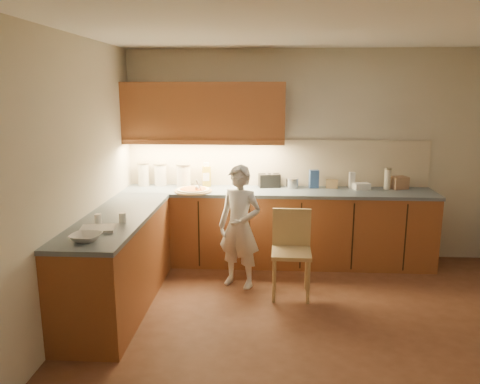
{
  "coord_description": "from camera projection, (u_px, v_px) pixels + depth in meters",
  "views": [
    {
      "loc": [
        -0.5,
        -3.86,
        2.11
      ],
      "look_at": [
        -0.8,
        1.2,
        1.0
      ],
      "focal_mm": 35.0,
      "sensor_mm": 36.0,
      "label": 1
    }
  ],
  "objects": [
    {
      "name": "canister_b",
      "position": [
        160.0,
        174.0,
        5.92
      ],
      "size": [
        0.16,
        0.16,
        0.28
      ],
      "rotation": [
        0.0,
        0.0,
        0.35
      ],
      "color": "white",
      "rests_on": "l_counter"
    },
    {
      "name": "l_counter",
      "position": [
        230.0,
        237.0,
        5.35
      ],
      "size": [
        3.77,
        2.62,
        0.92
      ],
      "color": "brown",
      "rests_on": "ground"
    },
    {
      "name": "spice_jar_a",
      "position": [
        98.0,
        219.0,
        4.25
      ],
      "size": [
        0.07,
        0.07,
        0.08
      ],
      "primitive_type": "cylinder",
      "rotation": [
        0.0,
        0.0,
        0.04
      ],
      "color": "white",
      "rests_on": "l_counter"
    },
    {
      "name": "mixing_bowl",
      "position": [
        86.0,
        237.0,
        3.75
      ],
      "size": [
        0.27,
        0.27,
        0.06
      ],
      "primitive_type": "imported",
      "rotation": [
        0.0,
        0.0,
        -0.14
      ],
      "color": "silver",
      "rests_on": "l_counter"
    },
    {
      "name": "canister_d",
      "position": [
        184.0,
        175.0,
        5.84
      ],
      "size": [
        0.17,
        0.17,
        0.28
      ],
      "rotation": [
        0.0,
        0.0,
        0.23
      ],
      "color": "white",
      "rests_on": "l_counter"
    },
    {
      "name": "pizza_on_board",
      "position": [
        193.0,
        190.0,
        5.56
      ],
      "size": [
        0.44,
        0.44,
        0.18
      ],
      "rotation": [
        0.0,
        0.0,
        -0.37
      ],
      "color": "tan",
      "rests_on": "l_counter"
    },
    {
      "name": "backsplash",
      "position": [
        277.0,
        163.0,
        5.88
      ],
      "size": [
        3.75,
        0.02,
        0.58
      ],
      "primitive_type": "cube",
      "color": "beige",
      "rests_on": "l_counter"
    },
    {
      "name": "spice_jar_b",
      "position": [
        123.0,
        218.0,
        4.28
      ],
      "size": [
        0.09,
        0.09,
        0.09
      ],
      "primitive_type": "cylinder",
      "rotation": [
        0.0,
        0.0,
        0.4
      ],
      "color": "white",
      "rests_on": "l_counter"
    },
    {
      "name": "canister_a",
      "position": [
        143.0,
        174.0,
        5.9
      ],
      "size": [
        0.15,
        0.15,
        0.3
      ],
      "rotation": [
        0.0,
        0.0,
        -0.01
      ],
      "color": "beige",
      "rests_on": "l_counter"
    },
    {
      "name": "dough_cloth",
      "position": [
        98.0,
        229.0,
        4.06
      ],
      "size": [
        0.33,
        0.28,
        0.02
      ],
      "primitive_type": "cube",
      "rotation": [
        0.0,
        0.0,
        0.19
      ],
      "color": "silver",
      "rests_on": "l_counter"
    },
    {
      "name": "toaster",
      "position": [
        269.0,
        180.0,
        5.82
      ],
      "size": [
        0.28,
        0.19,
        0.17
      ],
      "rotation": [
        0.0,
        0.0,
        0.17
      ],
      "color": "black",
      "rests_on": "l_counter"
    },
    {
      "name": "white_bottle",
      "position": [
        352.0,
        180.0,
        5.76
      ],
      "size": [
        0.07,
        0.07,
        0.2
      ],
      "primitive_type": "cube",
      "rotation": [
        0.0,
        0.0,
        0.09
      ],
      "color": "white",
      "rests_on": "l_counter"
    },
    {
      "name": "canister_c",
      "position": [
        182.0,
        175.0,
        5.84
      ],
      "size": [
        0.15,
        0.15,
        0.29
      ],
      "rotation": [
        0.0,
        0.0,
        -0.21
      ],
      "color": "silver",
      "rests_on": "l_counter"
    },
    {
      "name": "card_box_b",
      "position": [
        399.0,
        183.0,
        5.73
      ],
      "size": [
        0.23,
        0.2,
        0.15
      ],
      "primitive_type": "cube",
      "rotation": [
        0.0,
        0.0,
        0.34
      ],
      "color": "tan",
      "rests_on": "l_counter"
    },
    {
      "name": "oil_jug",
      "position": [
        206.0,
        176.0,
        5.85
      ],
      "size": [
        0.12,
        0.1,
        0.3
      ],
      "rotation": [
        0.0,
        0.0,
        0.29
      ],
      "color": "gold",
      "rests_on": "l_counter"
    },
    {
      "name": "steel_pot",
      "position": [
        292.0,
        183.0,
        5.78
      ],
      "size": [
        0.16,
        0.16,
        0.12
      ],
      "color": "#B0B0B5",
      "rests_on": "l_counter"
    },
    {
      "name": "child",
      "position": [
        240.0,
        227.0,
        5.03
      ],
      "size": [
        0.57,
        0.49,
        1.34
      ],
      "primitive_type": "imported",
      "rotation": [
        0.0,
        0.0,
        -0.41
      ],
      "color": "white",
      "rests_on": "ground"
    },
    {
      "name": "blue_box",
      "position": [
        314.0,
        179.0,
        5.77
      ],
      "size": [
        0.12,
        0.09,
        0.22
      ],
      "primitive_type": "cube",
      "rotation": [
        0.0,
        0.0,
        0.14
      ],
      "color": "#2F4F8E",
      "rests_on": "l_counter"
    },
    {
      "name": "wooden_chair",
      "position": [
        291.0,
        246.0,
        4.86
      ],
      "size": [
        0.41,
        0.41,
        0.89
      ],
      "rotation": [
        0.0,
        0.0,
        -0.03
      ],
      "color": "tan",
      "rests_on": "ground"
    },
    {
      "name": "tall_jar",
      "position": [
        387.0,
        179.0,
        5.68
      ],
      "size": [
        0.08,
        0.08,
        0.26
      ],
      "rotation": [
        0.0,
        0.0,
        0.43
      ],
      "color": "silver",
      "rests_on": "l_counter"
    },
    {
      "name": "flat_pack",
      "position": [
        361.0,
        186.0,
        5.71
      ],
      "size": [
        0.22,
        0.18,
        0.08
      ],
      "primitive_type": "cube",
      "rotation": [
        0.0,
        0.0,
        0.25
      ],
      "color": "white",
      "rests_on": "l_counter"
    },
    {
      "name": "upper_cabinets",
      "position": [
        204.0,
        112.0,
        5.64
      ],
      "size": [
        1.95,
        0.36,
        0.73
      ],
      "color": "brown",
      "rests_on": "ground"
    },
    {
      "name": "room",
      "position": [
        329.0,
        144.0,
        3.82
      ],
      "size": [
        4.54,
        4.5,
        2.62
      ],
      "color": "#57301D",
      "rests_on": "ground"
    },
    {
      "name": "card_box_a",
      "position": [
        332.0,
        184.0,
        5.78
      ],
      "size": [
        0.15,
        0.12,
        0.1
      ],
      "primitive_type": "cube",
      "rotation": [
        0.0,
        0.0,
        -0.11
      ],
      "color": "tan",
      "rests_on": "l_counter"
    }
  ]
}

